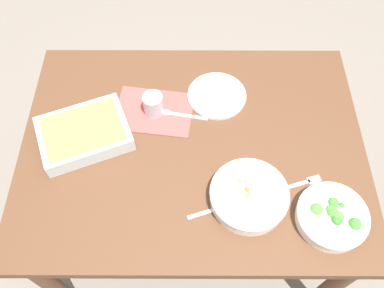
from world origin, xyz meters
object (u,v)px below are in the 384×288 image
Objects in this scene: stew_bowl at (248,196)px; baking_dish at (83,133)px; drink_cup at (153,105)px; side_plate at (216,96)px; spoon_spare at (177,114)px; spoon_by_broccoli at (325,207)px; broccoli_bowl at (331,216)px; spoon_by_stew at (221,207)px; fork_on_table at (299,184)px.

baking_dish is at bearing -22.80° from stew_bowl.
drink_cup reaches higher than side_plate.
drink_cup is at bearing -10.32° from spoon_spare.
drink_cup reaches higher than spoon_by_broccoli.
stew_bowl is at bearing 132.38° from drink_cup.
spoon_by_broccoli and spoon_spare have the same top height.
stew_bowl is 1.14× the size of side_plate.
side_plate is (0.34, -0.49, -0.02)m from broccoli_bowl.
fork_on_table is (-0.26, -0.08, -0.00)m from spoon_by_stew.
drink_cup is 0.25m from side_plate.
spoon_by_broccoli is (0.00, -0.04, -0.03)m from broccoli_bowl.
spoon_spare is at bearing -55.06° from stew_bowl.
stew_bowl is at bearing -15.12° from broccoli_bowl.
spoon_by_stew is (0.09, 0.03, -0.03)m from stew_bowl.
broccoli_bowl is at bearing 94.74° from spoon_by_broccoli.
fork_on_table is (0.08, -0.12, -0.03)m from broccoli_bowl.
broccoli_bowl reaches higher than side_plate.
drink_cup reaches higher than baking_dish.
spoon_by_stew is at bearing 150.78° from baking_dish.
baking_dish is 2.05× the size of spoon_by_broccoli.
spoon_by_broccoli is at bearing -85.26° from broccoli_bowl.
drink_cup is at bearing 16.85° from side_plate.
fork_on_table is (0.07, -0.08, -0.00)m from spoon_by_broccoli.
side_plate reaches higher than spoon_by_stew.
spoon_by_broccoli is at bearing -179.35° from spoon_by_stew.
drink_cup is at bearing -30.87° from fork_on_table.
stew_bowl is at bearing 157.20° from baking_dish.
drink_cup is 0.68m from spoon_by_broccoli.
fork_on_table is (-0.49, 0.30, -0.04)m from drink_cup.
baking_dish is at bearing -20.48° from broccoli_bowl.
side_plate is 1.25× the size of spoon_by_broccoli.
side_plate is at bearing -53.15° from spoon_by_broccoli.
drink_cup is 0.39× the size of side_plate.
fork_on_table is (-0.17, -0.06, -0.03)m from stew_bowl.
broccoli_bowl is 1.29× the size of spoon_by_stew.
drink_cup is 0.49× the size of fork_on_table.
spoon_by_stew is 0.27m from fork_on_table.
baking_dish is at bearing -29.22° from spoon_by_stew.
spoon_by_stew is at bearing 17.82° from fork_on_table.
baking_dish is (0.80, -0.30, 0.00)m from broccoli_bowl.
broccoli_bowl is 1.28× the size of fork_on_table.
drink_cup reaches higher than broccoli_bowl.
drink_cup is at bearing -153.23° from baking_dish.
spoon_by_stew and spoon_spare have the same top height.
spoon_spare is at bearing -39.73° from broccoli_bowl.
spoon_spare is (0.15, -0.36, 0.00)m from spoon_by_stew.
broccoli_bowl is 0.34m from spoon_by_stew.
stew_bowl is 0.19m from fork_on_table.
side_plate is 1.28× the size of spoon_by_stew.
spoon_by_stew reaches higher than fork_on_table.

